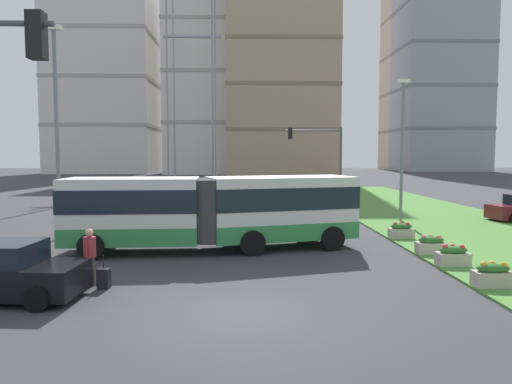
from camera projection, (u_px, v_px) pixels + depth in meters
ground_plane at (240, 314)px, 11.60m from camera, size 260.00×260.00×0.00m
grass_median at (495, 238)px, 21.86m from camera, size 10.00×70.00×0.08m
articulated_bus at (214, 210)px, 19.30m from camera, size 11.94×4.42×3.00m
pedestrian_crossing at (90, 253)px, 13.94m from camera, size 0.36×0.57×1.74m
rolling_suitcase at (104, 278)px, 13.81m from camera, size 0.40×0.30×0.97m
flower_planter_0 at (493, 275)px, 13.75m from camera, size 1.10×0.56×0.74m
flower_planter_1 at (453, 255)px, 16.37m from camera, size 1.10×0.56×0.74m
flower_planter_2 at (431, 245)px, 18.31m from camera, size 1.10×0.56×0.74m
flower_planter_3 at (401, 230)px, 21.78m from camera, size 1.10×0.56×0.74m
traffic_light_far_right at (322, 153)px, 33.35m from camera, size 3.98×0.28×5.82m
streetlight_left at (57, 124)px, 21.65m from camera, size 0.70×0.28×9.75m
streetlight_median at (402, 144)px, 27.27m from camera, size 0.70×0.28×8.23m
apartment_tower_west at (104, 83)px, 101.56m from camera, size 21.59×16.97×38.48m
apartment_tower_westcentre at (210, 79)px, 100.02m from camera, size 17.94×18.83×39.78m
apartment_tower_centre at (280, 50)px, 95.94m from camera, size 21.66×19.35×50.48m
apartment_tower_eastcentre at (427, 77)px, 122.90m from camera, size 20.50×15.93×48.44m
apartment_tower_east at (441, 70)px, 113.10m from camera, size 19.82×15.70×48.27m
transmission_pylon at (192, 61)px, 65.38m from camera, size 9.00×6.24×30.82m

